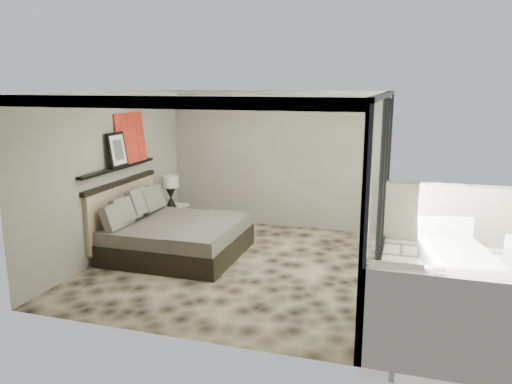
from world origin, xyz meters
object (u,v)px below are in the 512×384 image
(nightstand, at_px, (171,217))
(lounger, at_px, (459,259))
(bed, at_px, (173,235))
(table_lamp, at_px, (171,187))

(nightstand, distance_m, lounger, 5.45)
(bed, relative_size, lounger, 1.13)
(lounger, bearing_deg, nightstand, 159.11)
(lounger, bearing_deg, table_lamp, 159.20)
(bed, bearing_deg, table_lamp, 117.48)
(bed, distance_m, lounger, 4.74)
(bed, relative_size, table_lamp, 3.53)
(bed, height_order, table_lamp, bed)
(table_lamp, relative_size, lounger, 0.32)
(bed, bearing_deg, lounger, 6.60)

